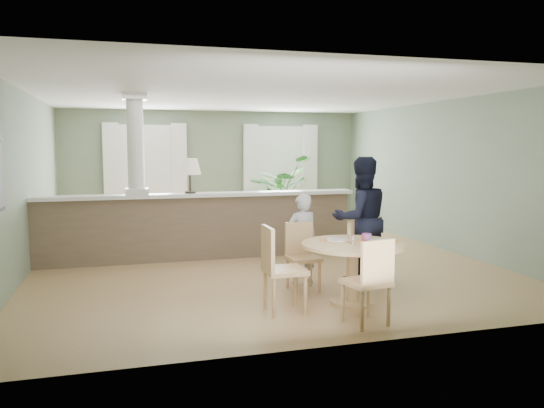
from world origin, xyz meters
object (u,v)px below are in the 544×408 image
object	(u,v)px
sofa	(222,221)
houseplant	(281,192)
chair_far_man	(366,247)
chair_side	(278,265)
dining_table	(353,256)
man_person	(361,219)
child_person	(302,239)
chair_near	(370,278)
chair_far_boy	(302,253)

from	to	relation	value
sofa	houseplant	bearing A→B (deg)	38.56
chair_far_man	chair_side	bearing A→B (deg)	-129.40
sofa	dining_table	xyz separation A→B (m)	(0.74, -4.59, 0.18)
sofa	chair_side	xyz separation A→B (m)	(-0.21, -4.68, 0.14)
chair_far_man	man_person	distance (m)	0.42
dining_table	chair_far_man	size ratio (longest dim) A/B	1.34
chair_far_man	chair_side	distance (m)	1.77
chair_side	child_person	bearing A→B (deg)	-30.93
dining_table	chair_far_man	world-z (taller)	chair_far_man
dining_table	man_person	world-z (taller)	man_person
dining_table	chair_near	distance (m)	0.81
chair_side	child_person	distance (m)	1.34
chair_near	chair_side	xyz separation A→B (m)	(-0.79, 0.70, 0.03)
chair_near	child_person	world-z (taller)	child_person
child_person	man_person	size ratio (longest dim) A/B	0.71
dining_table	houseplant	bearing A→B (deg)	81.51
sofa	dining_table	world-z (taller)	dining_table
chair_far_boy	chair_near	bearing A→B (deg)	-83.53
houseplant	chair_near	bearing A→B (deg)	-98.85
houseplant	chair_far_man	bearing A→B (deg)	-93.63
houseplant	chair_side	distance (m)	6.36
sofa	man_person	distance (m)	3.83
dining_table	chair_far_man	xyz separation A→B (m)	(0.57, 0.83, -0.08)
houseplant	chair_far_man	world-z (taller)	houseplant
sofa	man_person	bearing A→B (deg)	-71.62
chair_near	child_person	distance (m)	1.87
chair_far_man	child_person	world-z (taller)	child_person
sofa	chair_far_man	world-z (taller)	chair_far_man
chair_near	chair_far_boy	bearing A→B (deg)	-93.37
dining_table	chair_far_boy	bearing A→B (deg)	116.13
houseplant	chair_far_boy	xyz separation A→B (m)	(-1.27, -5.22, -0.35)
chair_near	man_person	bearing A→B (deg)	-123.53
chair_far_man	chair_near	distance (m)	1.77
chair_near	man_person	xyz separation A→B (m)	(0.74, 1.82, 0.35)
chair_far_man	chair_side	world-z (taller)	chair_side
chair_far_boy	child_person	xyz separation A→B (m)	(0.11, 0.30, 0.13)
houseplant	man_person	distance (m)	4.97
sofa	man_person	xyz separation A→B (m)	(1.33, -3.56, 0.46)
man_person	chair_near	bearing A→B (deg)	65.25
sofa	chair_near	world-z (taller)	chair_near
chair_far_boy	chair_side	bearing A→B (deg)	-125.05
child_person	sofa	bearing A→B (deg)	-90.60
chair_side	chair_far_man	bearing A→B (deg)	-59.55
dining_table	chair_side	bearing A→B (deg)	-174.71
houseplant	chair_near	size ratio (longest dim) A/B	1.79
houseplant	sofa	bearing A→B (deg)	-139.39
chair_far_man	chair_near	world-z (taller)	chair_near
sofa	man_person	size ratio (longest dim) A/B	1.61
houseplant	man_person	bearing A→B (deg)	-93.60
houseplant	child_person	world-z (taller)	houseplant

